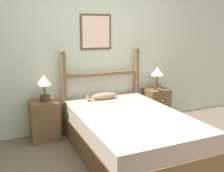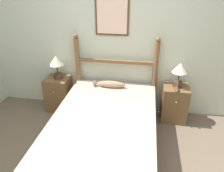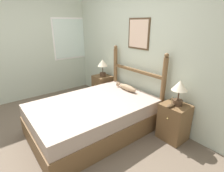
{
  "view_description": "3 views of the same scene",
  "coord_description": "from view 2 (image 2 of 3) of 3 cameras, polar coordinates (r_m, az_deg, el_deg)",
  "views": [
    {
      "loc": [
        -1.48,
        -2.36,
        1.68
      ],
      "look_at": [
        0.04,
        1.07,
        0.84
      ],
      "focal_mm": 42.0,
      "sensor_mm": 36.0,
      "label": 1
    },
    {
      "loc": [
        0.59,
        -1.7,
        2.2
      ],
      "look_at": [
        0.14,
        1.03,
        0.77
      ],
      "focal_mm": 35.0,
      "sensor_mm": 36.0,
      "label": 2
    },
    {
      "loc": [
        2.41,
        -0.81,
        1.8
      ],
      "look_at": [
        0.12,
        0.99,
        0.75
      ],
      "focal_mm": 28.0,
      "sensor_mm": 36.0,
      "label": 3
    }
  ],
  "objects": [
    {
      "name": "headboard",
      "position": [
        3.65,
        0.9,
        3.36
      ],
      "size": [
        1.38,
        0.08,
        1.35
      ],
      "color": "brown",
      "rests_on": "ground_plane"
    },
    {
      "name": "model_boat",
      "position": [
        3.48,
        16.54,
        -0.73
      ],
      "size": [
        0.07,
        0.2,
        0.17
      ],
      "color": "#4C3823",
      "rests_on": "nightstand_right"
    },
    {
      "name": "table_lamp_right",
      "position": [
        3.49,
        17.26,
        3.81
      ],
      "size": [
        0.24,
        0.24,
        0.4
      ],
      "color": "#422D1E",
      "rests_on": "nightstand_right"
    },
    {
      "name": "fish_pillow",
      "position": [
        3.54,
        -0.6,
        0.51
      ],
      "size": [
        0.52,
        0.12,
        0.11
      ],
      "color": "#997A5B",
      "rests_on": "bed"
    },
    {
      "name": "nightstand_right",
      "position": [
        3.74,
        15.9,
        -4.31
      ],
      "size": [
        0.4,
        0.4,
        0.61
      ],
      "color": "brown",
      "rests_on": "ground_plane"
    },
    {
      "name": "nightstand_left",
      "position": [
        3.99,
        -13.74,
        -1.91
      ],
      "size": [
        0.4,
        0.4,
        0.61
      ],
      "color": "brown",
      "rests_on": "ground_plane"
    },
    {
      "name": "bed",
      "position": [
        3.04,
        -2.02,
        -12.07
      ],
      "size": [
        1.38,
        2.09,
        0.54
      ],
      "color": "brown",
      "rests_on": "ground_plane"
    },
    {
      "name": "wall_back",
      "position": [
        3.6,
        -0.39,
        12.5
      ],
      "size": [
        6.4,
        0.08,
        2.55
      ],
      "color": "beige",
      "rests_on": "ground_plane"
    },
    {
      "name": "table_lamp_left",
      "position": [
        3.74,
        -14.31,
        5.75
      ],
      "size": [
        0.24,
        0.24,
        0.4
      ],
      "color": "#422D1E",
      "rests_on": "nightstand_left"
    }
  ]
}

